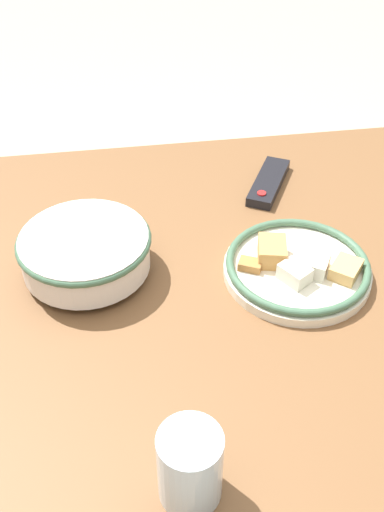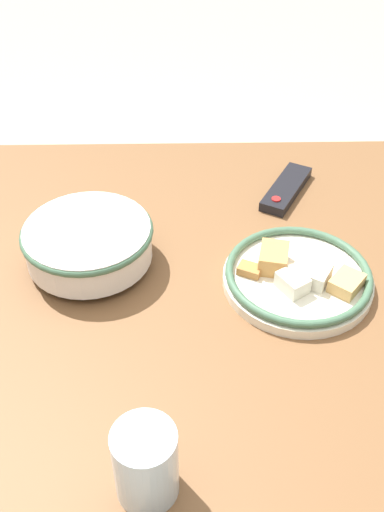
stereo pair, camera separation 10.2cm
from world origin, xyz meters
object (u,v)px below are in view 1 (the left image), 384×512
(food_plate, at_px, (297,267))
(drinking_glass, at_px, (190,466))
(noodle_bowl, at_px, (85,251))
(tv_remote, at_px, (269,182))

(food_plate, xyz_separation_m, drinking_glass, (-0.24, -0.37, 0.04))
(food_plate, relative_size, drinking_glass, 2.29)
(noodle_bowl, height_order, tv_remote, noodle_bowl)
(food_plate, bearing_deg, tv_remote, 85.97)
(noodle_bowl, distance_m, drinking_glass, 0.44)
(tv_remote, bearing_deg, noodle_bowl, 57.77)
(tv_remote, bearing_deg, food_plate, 114.58)
(noodle_bowl, distance_m, tv_remote, 0.44)
(noodle_bowl, relative_size, tv_remote, 1.31)
(food_plate, height_order, tv_remote, food_plate)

